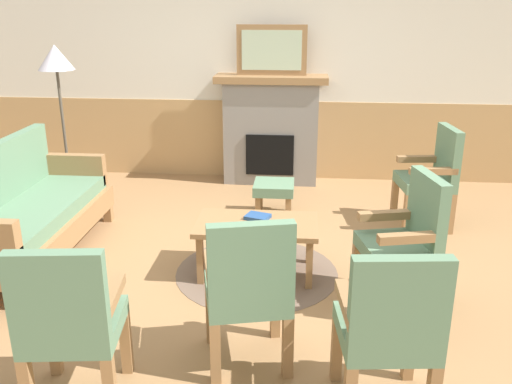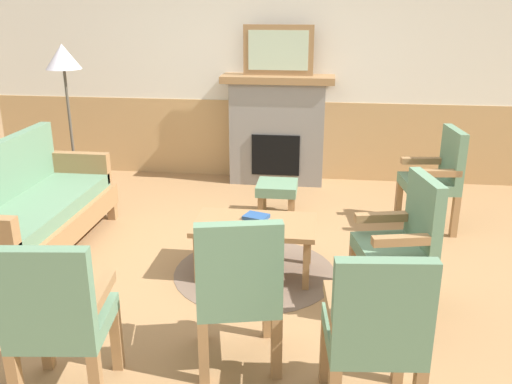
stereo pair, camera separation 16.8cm
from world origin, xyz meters
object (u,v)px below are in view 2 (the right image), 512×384
couch (34,210)px  footstool (277,190)px  armchair_front_left (58,315)px  armchair_near_fireplace (437,175)px  armchair_front_center (238,286)px  fireplace (277,129)px  coffee_table (255,229)px  armchair_corner_left (376,328)px  framed_picture (278,50)px  floor_lamp_by_couch (64,67)px  book_on_table (256,217)px  armchair_by_window_left (404,238)px

couch → footstool: 2.29m
couch → armchair_front_left: same height
armchair_near_fireplace → armchair_front_center: 2.80m
fireplace → armchair_near_fireplace: bearing=-37.8°
coffee_table → armchair_corner_left: 1.75m
framed_picture → armchair_front_left: framed_picture is taller
armchair_near_fireplace → floor_lamp_by_couch: size_ratio=0.58×
fireplace → floor_lamp_by_couch: bearing=-155.8°
couch → fireplace: bearing=50.3°
coffee_table → armchair_front_center: bearing=-87.3°
floor_lamp_by_couch → book_on_table: bearing=-32.5°
armchair_front_left → armchair_corner_left: 1.65m
footstool → floor_lamp_by_couch: size_ratio=0.24×
book_on_table → floor_lamp_by_couch: bearing=147.5°
armchair_near_fireplace → framed_picture: bearing=142.2°
footstool → couch: bearing=-150.7°
footstool → armchair_near_fireplace: armchair_near_fireplace is taller
footstool → armchair_front_left: size_ratio=0.41×
fireplace → book_on_table: size_ratio=7.08×
coffee_table → book_on_table: 0.11m
armchair_by_window_left → book_on_table: bearing=156.3°
armchair_front_center → framed_picture: bearing=91.6°
floor_lamp_by_couch → armchair_near_fireplace: bearing=-4.8°
armchair_front_center → armchair_corner_left: 0.83m
couch → book_on_table: bearing=-1.6°
footstool → armchair_front_center: armchair_front_center is taller
fireplace → armchair_by_window_left: 3.03m
floor_lamp_by_couch → fireplace: bearing=24.2°
book_on_table → armchair_front_center: size_ratio=0.19×
armchair_front_left → book_on_table: bearing=64.2°
armchair_front_left → armchair_corner_left: same height
coffee_table → armchair_front_left: (-0.83, -1.63, 0.15)m
fireplace → armchair_by_window_left: fireplace is taller
coffee_table → armchair_front_center: armchair_front_center is taller
framed_picture → couch: size_ratio=0.44×
footstool → armchair_corner_left: 2.91m
armchair_front_center → fireplace: bearing=91.6°
fireplace → armchair_near_fireplace: fireplace is taller
armchair_near_fireplace → armchair_corner_left: size_ratio=1.00×
framed_picture → couch: bearing=-129.7°
armchair_corner_left → armchair_front_left: bearing=-177.0°
book_on_table → coffee_table: bearing=-89.7°
coffee_table → fireplace: bearing=91.0°
fireplace → couch: size_ratio=0.72×
fireplace → armchair_front_left: 4.12m
coffee_table → armchair_corner_left: size_ratio=0.98×
framed_picture → footstool: (0.11, -1.15, -1.28)m
coffee_table → armchair_corner_left: (0.81, -1.54, 0.15)m
footstool → coffee_table: bearing=-92.9°
fireplace → armchair_front_center: (0.10, -3.61, -0.11)m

